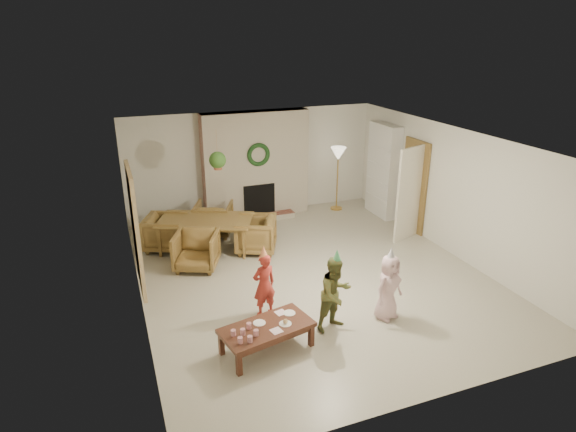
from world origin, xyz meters
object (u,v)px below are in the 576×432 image
dining_chair_far (214,219)px  coffee_table_top (267,328)px  dining_chair_left (166,233)px  child_red (264,285)px  dining_chair_near (196,250)px  dining_chair_right (256,234)px  dining_table (206,235)px  child_plaid (335,294)px  child_pink (388,287)px

dining_chair_far → coffee_table_top: size_ratio=0.62×
dining_chair_left → child_red: size_ratio=0.76×
dining_chair_near → dining_chair_right: (1.26, 0.33, 0.00)m
dining_table → dining_chair_right: (0.93, -0.41, 0.03)m
dining_chair_near → dining_chair_left: size_ratio=1.00×
child_plaid → dining_chair_right: bearing=80.3°
dining_table → coffee_table_top: bearing=-64.5°
dining_chair_left → child_plaid: bearing=-128.5°
dining_table → coffee_table_top: 3.60m
dining_chair_near → dining_table: bearing=90.0°
dining_table → dining_chair_near: dining_chair_near is taller
dining_table → dining_chair_near: size_ratio=2.34×
dining_chair_near → child_plaid: (1.55, -2.70, 0.22)m
dining_chair_right → dining_chair_far: bearing=-128.7°
dining_chair_near → child_pink: (2.44, -2.73, 0.17)m
dining_table → dining_chair_right: dining_chair_right is taller
dining_chair_left → dining_chair_right: bearing=-90.0°
dining_chair_near → dining_chair_far: same height
dining_chair_near → child_red: size_ratio=0.76×
child_red → dining_table: bearing=-92.1°
dining_chair_left → dining_table: bearing=-90.0°
dining_chair_right → child_pink: (1.17, -3.07, 0.17)m
dining_chair_left → coffee_table_top: 4.02m
dining_chair_far → child_red: size_ratio=0.76×
dining_chair_right → child_pink: child_pink is taller
dining_chair_right → coffee_table_top: (-0.83, -3.19, 0.00)m
child_red → child_plaid: (0.87, -0.72, 0.06)m
dining_chair_near → child_red: bearing=-46.9°
dining_chair_right → dining_chair_near: bearing=-51.3°
child_plaid → child_pink: (0.88, -0.04, -0.05)m
dining_chair_far → child_pink: child_pink is taller
dining_chair_far → dining_chair_right: same height
child_plaid → coffee_table_top: bearing=172.9°
dining_chair_far → child_red: 3.47m
dining_chair_right → child_plaid: child_plaid is taller
child_red → child_plaid: child_plaid is taller
dining_chair_right → child_red: size_ratio=0.76×
dining_chair_far → dining_chair_right: bearing=141.3°
dining_chair_left → child_pink: bearing=-119.2°
dining_table → child_plaid: bearing=-46.5°
dining_chair_far → child_pink: size_ratio=0.75×
dining_chair_left → dining_chair_right: same height
dining_chair_right → coffee_table_top: bearing=9.3°
dining_chair_left → dining_chair_far: bearing=-45.0°
dining_chair_right → dining_table: bearing=-90.0°
child_pink → child_red: bearing=136.6°
child_red → dining_chair_left: bearing=-79.7°
dining_table → dining_chair_left: (-0.74, 0.33, 0.03)m
dining_chair_right → child_red: 2.38m
dining_chair_near → dining_chair_far: (0.66, 1.49, 0.00)m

